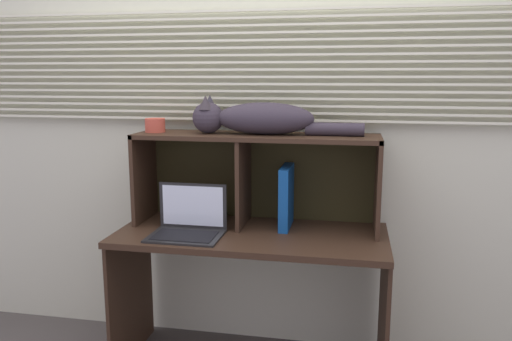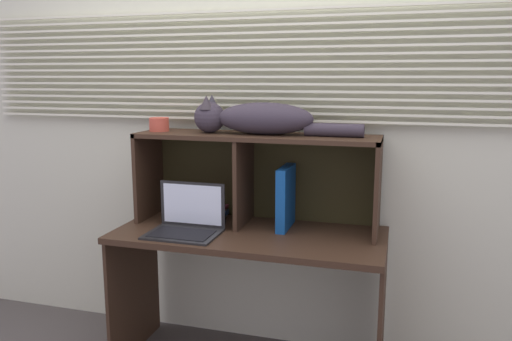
# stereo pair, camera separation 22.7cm
# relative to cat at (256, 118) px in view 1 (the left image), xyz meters

# --- Properties ---
(back_panel_with_blinds) EXTENTS (4.40, 0.08, 2.50)m
(back_panel_with_blinds) POSITION_rel_cat_xyz_m (0.00, 0.20, 0.01)
(back_panel_with_blinds) COLOR beige
(back_panel_with_blinds) RESTS_ON ground
(desk) EXTENTS (1.29, 0.57, 0.71)m
(desk) POSITION_rel_cat_xyz_m (0.00, -0.12, -0.68)
(desk) COLOR #372417
(desk) RESTS_ON ground
(hutch_shelf_unit) EXTENTS (1.20, 0.31, 0.46)m
(hutch_shelf_unit) POSITION_rel_cat_xyz_m (-0.01, 0.03, -0.22)
(hutch_shelf_unit) COLOR #372417
(hutch_shelf_unit) RESTS_ON desk
(cat) EXTENTS (0.84, 0.18, 0.19)m
(cat) POSITION_rel_cat_xyz_m (0.00, 0.00, 0.00)
(cat) COLOR #362E37
(cat) RESTS_ON hutch_shelf_unit
(laptop) EXTENTS (0.34, 0.25, 0.23)m
(laptop) POSITION_rel_cat_xyz_m (-0.28, -0.21, -0.49)
(laptop) COLOR black
(laptop) RESTS_ON desk
(binder_upright) EXTENTS (0.05, 0.24, 0.31)m
(binder_upright) POSITION_rel_cat_xyz_m (0.15, 0.00, -0.38)
(binder_upright) COLOR #11468C
(binder_upright) RESTS_ON desk
(book_stack) EXTENTS (0.19, 0.23, 0.07)m
(book_stack) POSITION_rel_cat_xyz_m (-0.28, -0.00, -0.50)
(book_stack) COLOR gray
(book_stack) RESTS_ON desk
(small_basket) EXTENTS (0.10, 0.10, 0.07)m
(small_basket) POSITION_rel_cat_xyz_m (-0.52, 0.00, -0.04)
(small_basket) COLOR #C24B38
(small_basket) RESTS_ON hutch_shelf_unit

